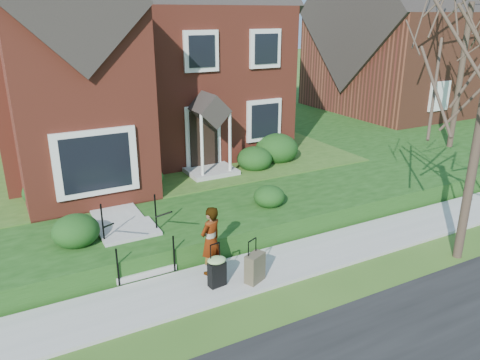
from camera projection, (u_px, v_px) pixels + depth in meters
ground at (261, 271)px, 11.06m from camera, size 120.00×120.00×0.00m
sidewalk at (261, 269)px, 11.05m from camera, size 60.00×1.60×0.08m
terrace at (216, 137)px, 21.79m from camera, size 44.00×20.00×0.60m
walkway at (104, 196)px, 13.89m from camera, size 1.20×6.00×0.06m
main_house at (125, 27)px, 17.17m from camera, size 10.40×10.20×9.40m
neighbour_house at (412, 23)px, 25.54m from camera, size 9.40×8.00×9.20m
front_steps at (134, 244)px, 11.32m from camera, size 1.40×2.02×1.50m
foundation_shrubs at (204, 168)px, 15.06m from camera, size 9.48×4.79×1.12m
woman at (211, 241)px, 10.57m from camera, size 0.70×0.60×1.64m
suitcase_black at (217, 270)px, 10.20m from camera, size 0.46×0.39×1.01m
suitcase_olive at (255, 268)px, 10.39m from camera, size 0.54×0.43×1.02m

